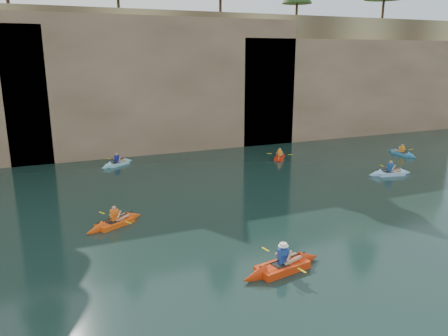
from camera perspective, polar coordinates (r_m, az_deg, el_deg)
name	(u,v)px	position (r m, az deg, el deg)	size (l,w,h in m)	color
ground	(272,270)	(17.41, 6.25, -13.14)	(160.00, 160.00, 0.00)	black
cliff	(122,77)	(44.10, -13.15, 11.56)	(70.00, 16.00, 12.00)	tan
cliff_slab_center	(163,84)	(37.33, -8.01, 10.84)	(24.00, 2.40, 11.40)	#9D7D5F
cliff_slab_east	(356,87)	(46.73, 16.83, 10.15)	(26.00, 2.40, 9.84)	#9D7D5F
sea_cave_center	(93,139)	(36.11, -16.74, 3.67)	(3.50, 1.00, 3.20)	black
sea_cave_east	(252,121)	(39.93, 3.63, 6.21)	(5.00, 1.00, 4.50)	black
main_kayaker	(282,266)	(17.36, 7.65, -12.59)	(3.86, 2.51, 1.40)	red
kayaker_orange	(115,223)	(22.04, -14.05, -6.93)	(3.25, 2.21, 1.25)	#F24F0F
kayaker_ltblue_near	(390,173)	(32.15, 20.85, -0.61)	(3.34, 2.50, 1.29)	#98CBFF
kayaker_red_far	(280,157)	(35.13, 7.27, 1.43)	(2.24, 2.71, 1.06)	red
kayaker_ltblue_mid	(117,163)	(33.71, -13.78, 0.58)	(2.95, 2.29, 1.17)	#91D8F3
kayaker_blue_east	(402,153)	(39.07, 22.22, 1.80)	(2.23, 3.17, 1.12)	#3A8BC7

